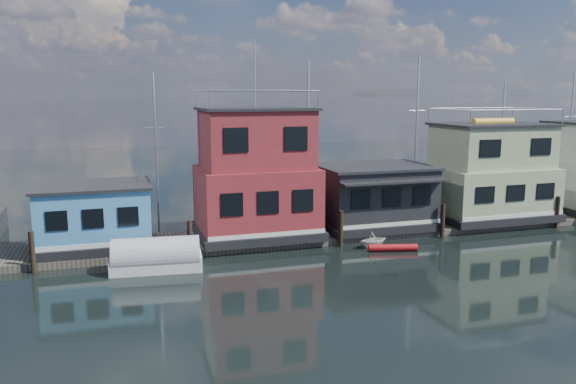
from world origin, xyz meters
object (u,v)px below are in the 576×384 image
object	(u,v)px
dinghy_white	(373,240)
red_kayak	(393,248)
houseboat_dark	(374,196)
houseboat_red	(256,176)
tarp_runabout	(156,257)
houseboat_green	(490,173)
houseboat_blue	(95,216)

from	to	relation	value
dinghy_white	red_kayak	bearing A→B (deg)	-154.35
houseboat_dark	houseboat_red	bearing A→B (deg)	179.86
houseboat_dark	tarp_runabout	bearing A→B (deg)	-163.81
houseboat_dark	houseboat_green	xyz separation A→B (m)	(9.00, 0.02, 1.13)
red_kayak	houseboat_red	bearing A→B (deg)	161.02
red_kayak	dinghy_white	xyz separation A→B (m)	(-0.76, 1.03, 0.28)
tarp_runabout	dinghy_white	bearing A→B (deg)	8.62
houseboat_blue	dinghy_white	distance (m)	16.27
houseboat_blue	tarp_runabout	xyz separation A→B (m)	(3.06, -4.21, -1.50)
houseboat_dark	red_kayak	size ratio (longest dim) A/B	2.57
red_kayak	houseboat_green	bearing A→B (deg)	39.68
houseboat_green	houseboat_dark	bearing A→B (deg)	-179.88
houseboat_red	houseboat_dark	bearing A→B (deg)	-0.14
houseboat_green	tarp_runabout	world-z (taller)	houseboat_green
houseboat_dark	dinghy_white	distance (m)	4.45
houseboat_red	red_kayak	distance (m)	9.28
houseboat_blue	red_kayak	distance (m)	17.28
houseboat_green	houseboat_red	bearing A→B (deg)	-180.00
houseboat_green	tarp_runabout	distance (m)	23.99
houseboat_red	dinghy_white	size ratio (longest dim) A/B	6.30
houseboat_green	dinghy_white	size ratio (longest dim) A/B	4.47
houseboat_blue	red_kayak	world-z (taller)	houseboat_blue
red_kayak	tarp_runabout	distance (m)	13.48
tarp_runabout	houseboat_blue	bearing A→B (deg)	132.00
houseboat_dark	dinghy_white	bearing A→B (deg)	-115.66
houseboat_dark	dinghy_white	world-z (taller)	houseboat_dark
houseboat_blue	dinghy_white	bearing A→B (deg)	-13.00
tarp_runabout	red_kayak	bearing A→B (deg)	4.11
houseboat_green	houseboat_blue	bearing A→B (deg)	-180.00
red_kayak	tarp_runabout	bearing A→B (deg)	-167.30
houseboat_dark	red_kayak	distance (m)	5.24
houseboat_blue	houseboat_dark	xyz separation A→B (m)	(17.50, -0.02, 0.21)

